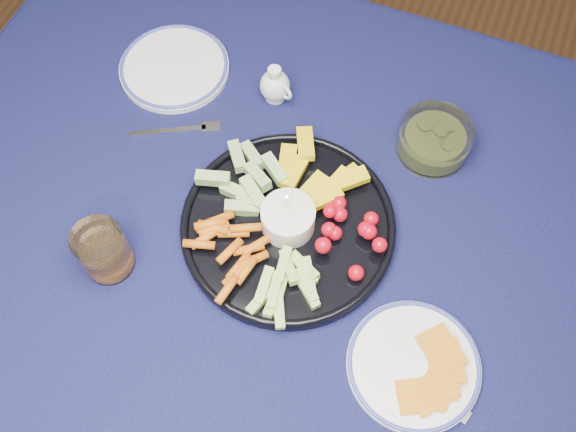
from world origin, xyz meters
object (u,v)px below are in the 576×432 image
at_px(crudite_platter, 287,223).
at_px(cheese_plate, 414,365).
at_px(juice_tumbler, 104,252).
at_px(dining_table, 348,252).
at_px(side_plate_extra, 174,67).
at_px(pickle_bowl, 434,141).
at_px(creamer_pitcher, 275,86).

xyz_separation_m(crudite_platter, cheese_plate, (0.28, -0.15, -0.01)).
xyz_separation_m(cheese_plate, juice_tumbler, (-0.53, -0.02, 0.03)).
height_order(dining_table, side_plate_extra, side_plate_extra).
bearing_deg(crudite_platter, cheese_plate, -29.04).
bearing_deg(dining_table, juice_tumbler, -150.14).
height_order(crudite_platter, pickle_bowl, crudite_platter).
height_order(creamer_pitcher, pickle_bowl, creamer_pitcher).
distance_m(cheese_plate, juice_tumbler, 0.53).
xyz_separation_m(dining_table, juice_tumbler, (-0.36, -0.21, 0.13)).
bearing_deg(side_plate_extra, cheese_plate, -32.97).
xyz_separation_m(crudite_platter, side_plate_extra, (-0.34, 0.25, -0.01)).
xyz_separation_m(dining_table, crudite_platter, (-0.11, -0.04, 0.11)).
bearing_deg(dining_table, crudite_platter, -161.35).
relative_size(dining_table, crudite_platter, 4.46).
bearing_deg(cheese_plate, crudite_platter, 150.96).
relative_size(dining_table, juice_tumbler, 16.64).
relative_size(crudite_platter, cheese_plate, 1.77).
bearing_deg(creamer_pitcher, crudite_platter, -63.92).
relative_size(pickle_bowl, side_plate_extra, 0.61).
xyz_separation_m(crudite_platter, pickle_bowl, (0.19, 0.25, 0.01)).
bearing_deg(crudite_platter, dining_table, 18.65).
height_order(dining_table, pickle_bowl, pickle_bowl).
distance_m(cheese_plate, side_plate_extra, 0.73).
xyz_separation_m(dining_table, pickle_bowl, (0.08, 0.22, 0.12)).
distance_m(juice_tumbler, side_plate_extra, 0.43).
height_order(dining_table, cheese_plate, cheese_plate).
bearing_deg(crudite_platter, creamer_pitcher, 116.08).
bearing_deg(juice_tumbler, pickle_bowl, 43.71).
xyz_separation_m(crudite_platter, creamer_pitcher, (-0.13, 0.26, 0.01)).
xyz_separation_m(pickle_bowl, cheese_plate, (0.09, -0.41, -0.02)).
relative_size(creamer_pitcher, side_plate_extra, 0.37).
relative_size(creamer_pitcher, cheese_plate, 0.38).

